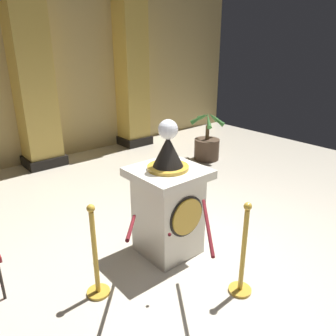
{
  "coord_description": "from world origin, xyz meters",
  "views": [
    {
      "loc": [
        -2.3,
        -2.31,
        2.48
      ],
      "look_at": [
        0.01,
        0.41,
        1.11
      ],
      "focal_mm": 35.82,
      "sensor_mm": 36.0,
      "label": 1
    }
  ],
  "objects_px": {
    "pedestal_clock": "(168,203)",
    "potted_palm_right": "(207,145)",
    "stanchion_near": "(96,264)",
    "stanchion_far": "(242,262)"
  },
  "relations": [
    {
      "from": "pedestal_clock",
      "to": "potted_palm_right",
      "type": "xyz_separation_m",
      "value": [
        2.87,
        2.09,
        -0.34
      ]
    },
    {
      "from": "stanchion_near",
      "to": "stanchion_far",
      "type": "relative_size",
      "value": 1.0
    },
    {
      "from": "stanchion_far",
      "to": "potted_palm_right",
      "type": "height_order",
      "value": "potted_palm_right"
    },
    {
      "from": "pedestal_clock",
      "to": "stanchion_near",
      "type": "height_order",
      "value": "pedestal_clock"
    },
    {
      "from": "stanchion_near",
      "to": "stanchion_far",
      "type": "bearing_deg",
      "value": -38.89
    },
    {
      "from": "stanchion_near",
      "to": "stanchion_far",
      "type": "distance_m",
      "value": 1.48
    },
    {
      "from": "pedestal_clock",
      "to": "stanchion_far",
      "type": "bearing_deg",
      "value": -84.46
    },
    {
      "from": "stanchion_far",
      "to": "pedestal_clock",
      "type": "bearing_deg",
      "value": 95.54
    },
    {
      "from": "stanchion_near",
      "to": "stanchion_far",
      "type": "xyz_separation_m",
      "value": [
        1.15,
        -0.93,
        0.0
      ]
    },
    {
      "from": "pedestal_clock",
      "to": "stanchion_near",
      "type": "xyz_separation_m",
      "value": [
        -1.05,
        -0.12,
        -0.3
      ]
    }
  ]
}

